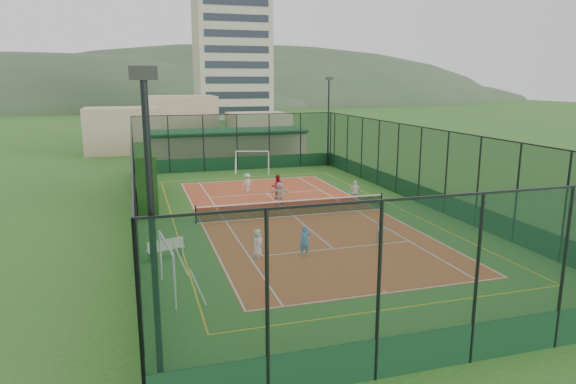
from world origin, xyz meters
name	(u,v)px	position (x,y,z in m)	size (l,w,h in m)	color
ground	(293,216)	(0.00, 0.00, 0.00)	(300.00, 300.00, 0.00)	#2B6121
court_slab	(293,216)	(0.00, 0.00, 0.01)	(11.17, 23.97, 0.01)	#A33624
tennis_net	(294,207)	(0.00, 0.00, 0.53)	(11.67, 0.12, 1.06)	black
perimeter_fence	(294,175)	(0.00, 0.00, 2.50)	(18.12, 34.12, 5.00)	#10321E
floodlight_sw	(153,250)	(-8.60, -16.60, 4.12)	(0.60, 0.26, 8.25)	black
floodlight_ne	(328,122)	(8.60, 16.60, 4.12)	(0.60, 0.26, 8.25)	black
clubhouse	(227,146)	(0.00, 22.00, 1.57)	(15.20, 7.20, 3.15)	tan
apartment_tower	(232,46)	(12.00, 82.00, 15.00)	(15.00, 12.00, 30.00)	beige
distant_hills	(159,105)	(0.00, 150.00, 0.00)	(200.00, 60.00, 24.00)	#384C33
hedge_left	(145,175)	(-8.30, 6.51, 1.77)	(1.21, 8.09, 3.54)	black
white_bench	(165,248)	(-7.80, -5.37, 0.48)	(1.72, 0.47, 0.97)	white
futsal_goal_near	(167,268)	(-7.98, -9.51, 1.02)	(0.92, 3.16, 2.04)	white
futsal_goal_far	(252,162)	(0.95, 15.09, 0.95)	(2.94, 0.85, 1.90)	white
child_near_left	(258,243)	(-3.74, -6.45, 0.67)	(0.64, 0.42, 1.31)	white
child_near_mid	(305,241)	(-1.64, -6.99, 0.73)	(0.52, 0.34, 1.43)	#5284EA
child_near_right	(382,231)	(2.63, -6.26, 0.65)	(0.62, 0.48, 1.28)	silver
child_far_left	(247,183)	(-1.19, 7.36, 0.69)	(0.88, 0.51, 1.36)	silver
child_far_right	(355,192)	(4.83, 1.86, 0.78)	(0.90, 0.38, 1.54)	white
child_far_back	(280,193)	(0.00, 3.06, 0.75)	(1.37, 0.44, 1.48)	silver
coach	(277,187)	(0.30, 4.72, 0.84)	(0.81, 0.63, 1.66)	#B71325
tennis_balls	(281,210)	(-0.40, 1.40, 0.04)	(2.57, 1.19, 0.07)	#CCE033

